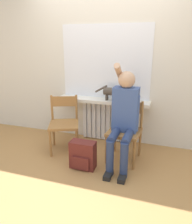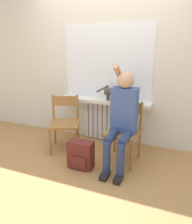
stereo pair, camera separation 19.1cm
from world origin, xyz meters
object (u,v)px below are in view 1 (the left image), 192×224
chair_left (64,123)px  chair_right (125,130)px  person (124,114)px  cat (115,92)px  backpack (83,155)px

chair_left → chair_right: bearing=-21.9°
person → cat: (-0.26, 0.55, 0.18)m
chair_right → person: bearing=-87.0°
chair_right → cat: size_ratio=1.55×
chair_right → backpack: bearing=-134.4°
person → cat: 0.63m
chair_right → backpack: size_ratio=2.22×
cat → backpack: 1.13m
chair_left → chair_right: 0.95m
chair_right → person: 0.29m
cat → backpack: bearing=-104.4°
backpack → cat: bearing=75.6°
chair_right → cat: 0.67m
chair_left → cat: bearing=10.6°
cat → backpack: cat is taller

